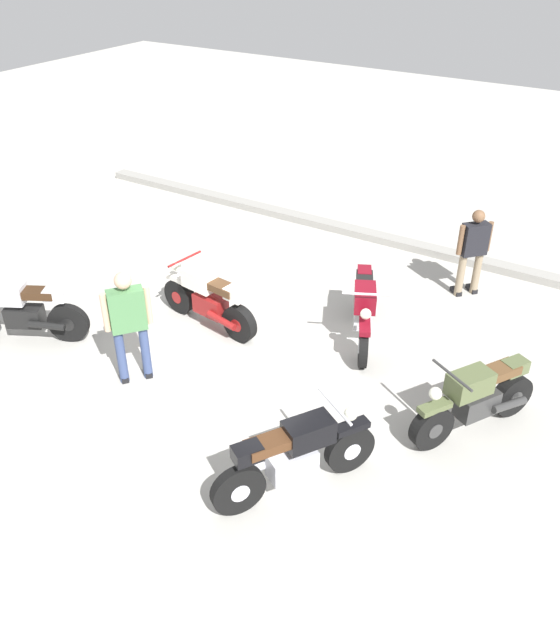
# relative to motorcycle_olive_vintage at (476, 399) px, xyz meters

# --- Properties ---
(ground_plane) EXTENTS (40.00, 40.00, 0.00)m
(ground_plane) POSITION_rel_motorcycle_olive_vintage_xyz_m (-3.57, -0.01, -0.49)
(ground_plane) COLOR #ADAAA3
(curb_edge) EXTENTS (14.00, 0.30, 0.15)m
(curb_edge) POSITION_rel_motorcycle_olive_vintage_xyz_m (-3.57, 4.59, -0.41)
(curb_edge) COLOR gray
(curb_edge) RESTS_ON ground
(motorcycle_olive_vintage) EXTENTS (1.12, 1.77, 1.07)m
(motorcycle_olive_vintage) POSITION_rel_motorcycle_olive_vintage_xyz_m (0.00, 0.00, 0.00)
(motorcycle_olive_vintage) COLOR black
(motorcycle_olive_vintage) RESTS_ON ground
(motorcycle_silver_cruiser) EXTENTS (1.90, 1.10, 1.09)m
(motorcycle_silver_cruiser) POSITION_rel_motorcycle_olive_vintage_xyz_m (-6.64, -1.63, 0.03)
(motorcycle_silver_cruiser) COLOR black
(motorcycle_silver_cruiser) RESTS_ON ground
(motorcycle_maroon_cruiser) EXTENTS (1.05, 1.93, 1.09)m
(motorcycle_maroon_cruiser) POSITION_rel_motorcycle_olive_vintage_xyz_m (-2.16, 1.20, 0.03)
(motorcycle_maroon_cruiser) COLOR black
(motorcycle_maroon_cruiser) RESTS_ON ground
(motorcycle_black_cruiser) EXTENTS (1.20, 1.84, 1.09)m
(motorcycle_black_cruiser) POSITION_rel_motorcycle_olive_vintage_xyz_m (-1.43, -2.12, 0.03)
(motorcycle_black_cruiser) COLOR black
(motorcycle_black_cruiser) RESTS_ON ground
(motorcycle_cream_vintage) EXTENTS (1.95, 0.73, 1.07)m
(motorcycle_cream_vintage) POSITION_rel_motorcycle_olive_vintage_xyz_m (-4.42, 0.21, 0.00)
(motorcycle_cream_vintage) COLOR black
(motorcycle_cream_vintage) RESTS_ON ground
(person_in_black_shirt) EXTENTS (0.52, 0.54, 1.58)m
(person_in_black_shirt) POSITION_rel_motorcycle_olive_vintage_xyz_m (-1.20, 3.42, 0.40)
(person_in_black_shirt) COLOR gray
(person_in_black_shirt) RESTS_ON ground
(person_in_green_shirt) EXTENTS (0.53, 0.58, 1.74)m
(person_in_green_shirt) POSITION_rel_motorcycle_olive_vintage_xyz_m (-4.46, -1.50, 0.51)
(person_in_green_shirt) COLOR #384772
(person_in_green_shirt) RESTS_ON ground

